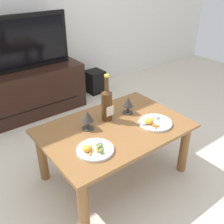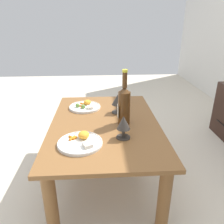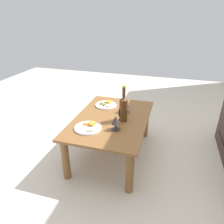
{
  "view_description": "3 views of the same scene",
  "coord_description": "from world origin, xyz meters",
  "px_view_note": "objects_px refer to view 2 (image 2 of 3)",
  "views": [
    {
      "loc": [
        -1.01,
        -1.29,
        1.5
      ],
      "look_at": [
        0.01,
        0.04,
        0.56
      ],
      "focal_mm": 42.33,
      "sensor_mm": 36.0,
      "label": 1
    },
    {
      "loc": [
        1.35,
        -0.04,
        1.1
      ],
      "look_at": [
        0.0,
        0.05,
        0.53
      ],
      "focal_mm": 35.34,
      "sensor_mm": 36.0,
      "label": 2
    },
    {
      "loc": [
        1.81,
        0.54,
        1.43
      ],
      "look_at": [
        0.04,
        0.02,
        0.53
      ],
      "focal_mm": 33.39,
      "sensor_mm": 36.0,
      "label": 3
    }
  ],
  "objects_px": {
    "goblet_right": "(124,124)",
    "goblet_left": "(118,101)",
    "dining_table": "(105,133)",
    "dinner_plate_right": "(81,142)",
    "dinner_plate_left": "(85,106)",
    "wine_bottle": "(124,104)"
  },
  "relations": [
    {
      "from": "goblet_left",
      "to": "goblet_right",
      "type": "xyz_separation_m",
      "value": [
        0.38,
        0.0,
        -0.0
      ]
    },
    {
      "from": "goblet_right",
      "to": "dinner_plate_left",
      "type": "bearing_deg",
      "value": -152.96
    },
    {
      "from": "dinner_plate_left",
      "to": "dining_table",
      "type": "bearing_deg",
      "value": 28.1
    },
    {
      "from": "wine_bottle",
      "to": "goblet_left",
      "type": "height_order",
      "value": "wine_bottle"
    },
    {
      "from": "dining_table",
      "to": "goblet_left",
      "type": "xyz_separation_m",
      "value": [
        -0.17,
        0.1,
        0.17
      ]
    },
    {
      "from": "goblet_left",
      "to": "dining_table",
      "type": "bearing_deg",
      "value": -31.63
    },
    {
      "from": "wine_bottle",
      "to": "goblet_right",
      "type": "bearing_deg",
      "value": -7.27
    },
    {
      "from": "goblet_right",
      "to": "goblet_left",
      "type": "bearing_deg",
      "value": -180.0
    },
    {
      "from": "goblet_right",
      "to": "dinner_plate_right",
      "type": "height_order",
      "value": "goblet_right"
    },
    {
      "from": "dining_table",
      "to": "goblet_left",
      "type": "height_order",
      "value": "goblet_left"
    },
    {
      "from": "dinner_plate_left",
      "to": "dinner_plate_right",
      "type": "relative_size",
      "value": 0.97
    },
    {
      "from": "dining_table",
      "to": "goblet_right",
      "type": "distance_m",
      "value": 0.29
    },
    {
      "from": "dining_table",
      "to": "dinner_plate_left",
      "type": "xyz_separation_m",
      "value": [
        -0.27,
        -0.15,
        0.09
      ]
    },
    {
      "from": "dining_table",
      "to": "goblet_right",
      "type": "xyz_separation_m",
      "value": [
        0.21,
        0.1,
        0.17
      ]
    },
    {
      "from": "dinner_plate_right",
      "to": "dinner_plate_left",
      "type": "bearing_deg",
      "value": -179.82
    },
    {
      "from": "dinner_plate_right",
      "to": "goblet_left",
      "type": "bearing_deg",
      "value": 150.28
    },
    {
      "from": "dining_table",
      "to": "dinner_plate_left",
      "type": "distance_m",
      "value": 0.32
    },
    {
      "from": "goblet_right",
      "to": "dinner_plate_left",
      "type": "distance_m",
      "value": 0.55
    },
    {
      "from": "goblet_left",
      "to": "goblet_right",
      "type": "relative_size",
      "value": 1.03
    },
    {
      "from": "goblet_right",
      "to": "wine_bottle",
      "type": "bearing_deg",
      "value": 172.73
    },
    {
      "from": "dining_table",
      "to": "dinner_plate_right",
      "type": "distance_m",
      "value": 0.32
    },
    {
      "from": "dinner_plate_right",
      "to": "wine_bottle",
      "type": "bearing_deg",
      "value": 131.87
    }
  ]
}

